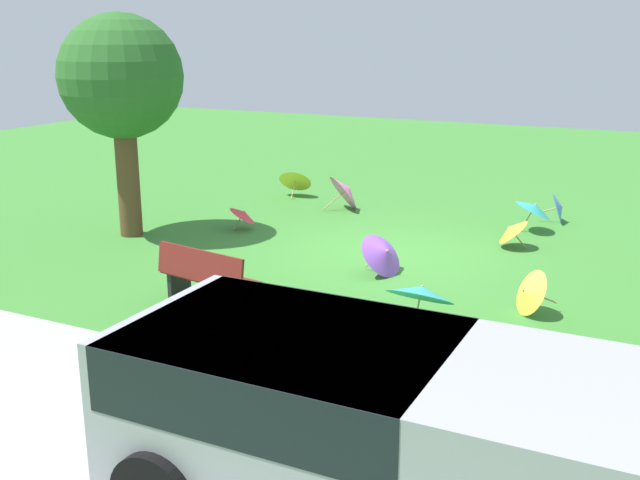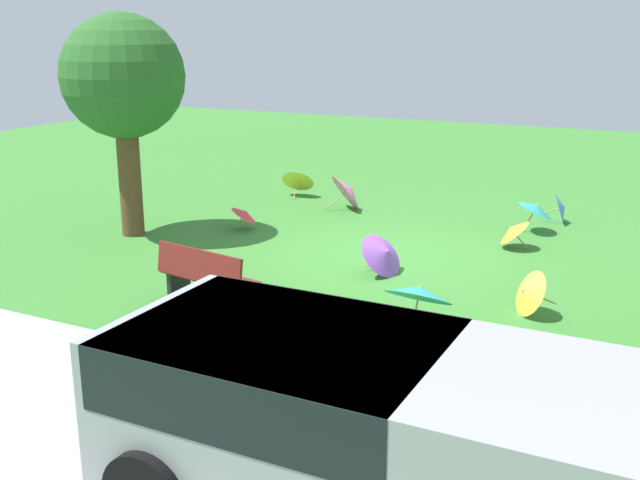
% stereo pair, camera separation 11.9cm
% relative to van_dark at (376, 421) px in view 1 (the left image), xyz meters
% --- Properties ---
extents(ground, '(40.00, 40.00, 0.00)m').
position_rel_van_dark_xyz_m(ground, '(2.73, -7.06, -0.91)').
color(ground, '#387A2D').
extents(road_strip, '(40.00, 4.10, 0.01)m').
position_rel_van_dark_xyz_m(road_strip, '(2.73, -0.04, -0.91)').
color(road_strip, '#9E9EA3').
rests_on(road_strip, ground).
extents(van_dark, '(4.61, 2.13, 1.53)m').
position_rel_van_dark_xyz_m(van_dark, '(0.00, 0.00, 0.00)').
color(van_dark, '#99999E').
rests_on(van_dark, ground).
extents(park_bench, '(1.66, 0.73, 0.90)m').
position_rel_van_dark_xyz_m(park_bench, '(4.03, -3.48, -0.45)').
color(park_bench, maroon).
rests_on(park_bench, ground).
extents(shade_tree, '(2.31, 2.31, 4.20)m').
position_rel_van_dark_xyz_m(shade_tree, '(7.66, -6.18, 2.07)').
color(shade_tree, brown).
rests_on(shade_tree, ground).
extents(parasol_teal_0, '(0.93, 0.94, 0.72)m').
position_rel_van_dark_xyz_m(parasol_teal_0, '(0.67, -9.89, -0.41)').
color(parasol_teal_0, tan).
rests_on(parasol_teal_0, ground).
extents(parasol_red_0, '(0.74, 0.75, 0.53)m').
position_rel_van_dark_xyz_m(parasol_red_0, '(5.89, -7.46, -0.58)').
color(parasol_red_0, tan).
rests_on(parasol_red_0, ground).
extents(parasol_yellow_0, '(0.90, 0.80, 0.73)m').
position_rel_van_dark_xyz_m(parasol_yellow_0, '(6.47, -10.76, -0.50)').
color(parasol_yellow_0, tan).
rests_on(parasol_yellow_0, ground).
extents(parasol_orange_1, '(0.72, 0.77, 0.61)m').
position_rel_van_dark_xyz_m(parasol_orange_1, '(0.82, -8.55, -0.57)').
color(parasol_orange_1, tan).
rests_on(parasol_orange_1, ground).
extents(parasol_pink_0, '(1.15, 1.15, 0.87)m').
position_rel_van_dark_xyz_m(parasol_pink_0, '(4.79, -10.01, -0.48)').
color(parasol_pink_0, tan).
rests_on(parasol_pink_0, ground).
extents(parasol_blue_1, '(0.70, 0.70, 0.65)m').
position_rel_van_dark_xyz_m(parasol_blue_1, '(0.34, -10.89, -0.59)').
color(parasol_blue_1, tan).
rests_on(parasol_blue_1, ground).
extents(parasol_yellow_1, '(0.74, 0.78, 0.68)m').
position_rel_van_dark_xyz_m(parasol_yellow_1, '(-0.14, -5.28, -0.57)').
color(parasol_yellow_1, tan).
rests_on(parasol_yellow_1, ground).
extents(parasol_teal_3, '(0.96, 0.94, 0.78)m').
position_rel_van_dark_xyz_m(parasol_teal_3, '(1.03, -4.13, -0.40)').
color(parasol_teal_3, tan).
rests_on(parasol_teal_3, ground).
extents(parasol_purple_1, '(0.83, 0.94, 0.73)m').
position_rel_van_dark_xyz_m(parasol_purple_1, '(2.32, -6.06, -0.55)').
color(parasol_purple_1, tan).
rests_on(parasol_purple_1, ground).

